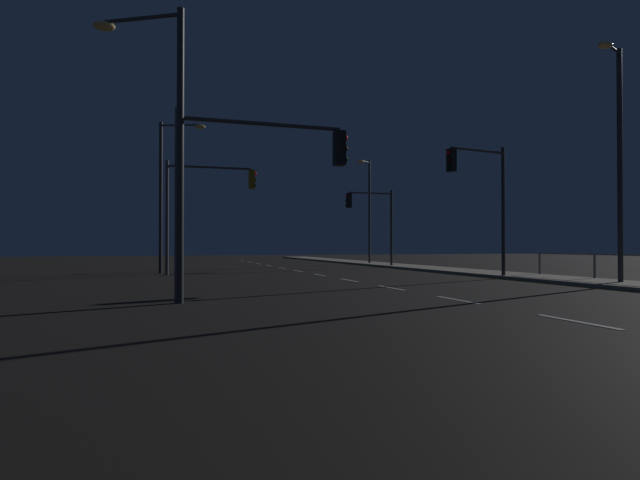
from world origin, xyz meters
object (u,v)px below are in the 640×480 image
at_px(street_lamp_median, 618,144).
at_px(street_lamp_mid_block, 168,183).
at_px(street_lamp_far_end, 165,125).
at_px(traffic_light_mid_left, 480,185).
at_px(traffic_light_far_left, 371,212).
at_px(traffic_light_near_left, 260,167).
at_px(traffic_light_far_center, 207,195).
at_px(street_lamp_across_street, 368,202).

height_order(street_lamp_median, street_lamp_mid_block, street_lamp_median).
bearing_deg(street_lamp_far_end, traffic_light_mid_left, 21.72).
bearing_deg(street_lamp_far_end, traffic_light_far_left, 52.77).
bearing_deg(street_lamp_mid_block, traffic_light_mid_left, -35.00).
bearing_deg(traffic_light_near_left, traffic_light_far_left, 58.35).
bearing_deg(street_lamp_far_end, traffic_light_far_center, 80.28).
bearing_deg(street_lamp_median, traffic_light_far_left, 97.56).
bearing_deg(street_lamp_median, traffic_light_near_left, -176.69).
bearing_deg(traffic_light_far_left, street_lamp_median, -82.44).
height_order(traffic_light_mid_left, street_lamp_across_street, street_lamp_across_street).
height_order(traffic_light_far_center, street_lamp_across_street, street_lamp_across_street).
bearing_deg(traffic_light_near_left, street_lamp_mid_block, 98.40).
xyz_separation_m(traffic_light_far_center, street_lamp_across_street, (12.75, 9.49, 0.76)).
height_order(traffic_light_mid_left, street_lamp_median, street_lamp_median).
bearing_deg(traffic_light_far_left, traffic_light_far_center, -155.82).
relative_size(traffic_light_far_center, street_lamp_median, 0.67).
height_order(traffic_light_far_center, traffic_light_near_left, traffic_light_far_center).
relative_size(traffic_light_mid_left, street_lamp_median, 0.67).
height_order(traffic_light_mid_left, traffic_light_far_left, traffic_light_mid_left).
xyz_separation_m(street_lamp_median, street_lamp_across_street, (-0.54, 21.28, -0.35)).
distance_m(traffic_light_far_center, traffic_light_near_left, 12.56).
relative_size(traffic_light_far_left, street_lamp_mid_block, 0.64).
bearing_deg(street_lamp_across_street, street_lamp_mid_block, -151.65).
bearing_deg(traffic_light_far_left, street_lamp_mid_block, -165.46).
xyz_separation_m(traffic_light_mid_left, traffic_light_far_left, (0.25, 12.20, -0.39)).
xyz_separation_m(street_lamp_median, street_lamp_far_end, (-15.41, -0.58, -0.59)).
bearing_deg(street_lamp_far_end, street_lamp_mid_block, 88.80).
bearing_deg(traffic_light_far_center, street_lamp_far_end, -99.72).
height_order(traffic_light_far_left, street_lamp_median, street_lamp_median).
relative_size(traffic_light_far_center, street_lamp_across_street, 0.72).
relative_size(traffic_light_mid_left, traffic_light_far_center, 1.00).
relative_size(street_lamp_mid_block, street_lamp_far_end, 1.06).
relative_size(traffic_light_far_left, traffic_light_near_left, 1.02).
height_order(street_lamp_median, street_lamp_far_end, street_lamp_median).
xyz_separation_m(traffic_light_far_left, street_lamp_median, (2.23, -16.76, 1.43)).
height_order(traffic_light_mid_left, street_lamp_mid_block, street_lamp_mid_block).
bearing_deg(street_lamp_mid_block, traffic_light_near_left, -81.60).
relative_size(traffic_light_mid_left, street_lamp_far_end, 0.76).
bearing_deg(traffic_light_near_left, traffic_light_far_center, 91.22).
relative_size(traffic_light_far_center, street_lamp_far_end, 0.76).
bearing_deg(traffic_light_far_left, traffic_light_near_left, -121.65).
bearing_deg(traffic_light_near_left, street_lamp_far_end, 175.92).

